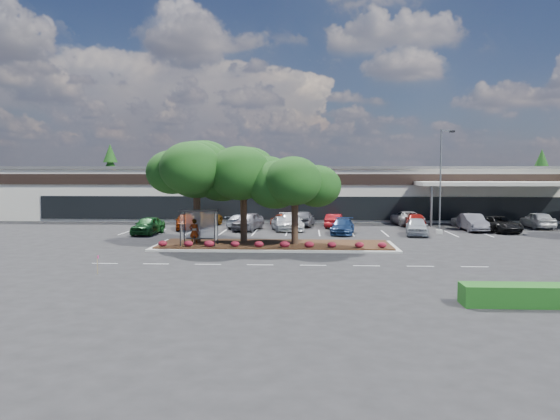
{
  "coord_description": "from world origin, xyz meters",
  "views": [
    {
      "loc": [
        0.54,
        -36.61,
        5.62
      ],
      "look_at": [
        -1.76,
        6.58,
        2.6
      ],
      "focal_mm": 35.0,
      "sensor_mm": 36.0,
      "label": 1
    }
  ],
  "objects_px": {
    "light_pole": "(441,188)",
    "car_1": "(185,221)",
    "car_0": "(148,225)",
    "survey_stake": "(98,262)"
  },
  "relations": [
    {
      "from": "survey_stake",
      "to": "car_0",
      "type": "bearing_deg",
      "value": 98.61
    },
    {
      "from": "light_pole",
      "to": "car_1",
      "type": "distance_m",
      "value": 24.39
    },
    {
      "from": "car_0",
      "to": "survey_stake",
      "type": "bearing_deg",
      "value": -76.05
    },
    {
      "from": "light_pole",
      "to": "car_0",
      "type": "height_order",
      "value": "light_pole"
    },
    {
      "from": "light_pole",
      "to": "survey_stake",
      "type": "xyz_separation_m",
      "value": [
        -23.57,
        -20.72,
        -3.51
      ]
    },
    {
      "from": "car_0",
      "to": "car_1",
      "type": "height_order",
      "value": "car_0"
    },
    {
      "from": "survey_stake",
      "to": "car_1",
      "type": "xyz_separation_m",
      "value": [
        -0.44,
        23.32,
        0.12
      ]
    },
    {
      "from": "car_0",
      "to": "car_1",
      "type": "distance_m",
      "value": 4.86
    },
    {
      "from": "light_pole",
      "to": "car_1",
      "type": "bearing_deg",
      "value": 173.81
    },
    {
      "from": "car_0",
      "to": "car_1",
      "type": "xyz_separation_m",
      "value": [
        2.45,
        4.19,
        -0.01
      ]
    }
  ]
}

